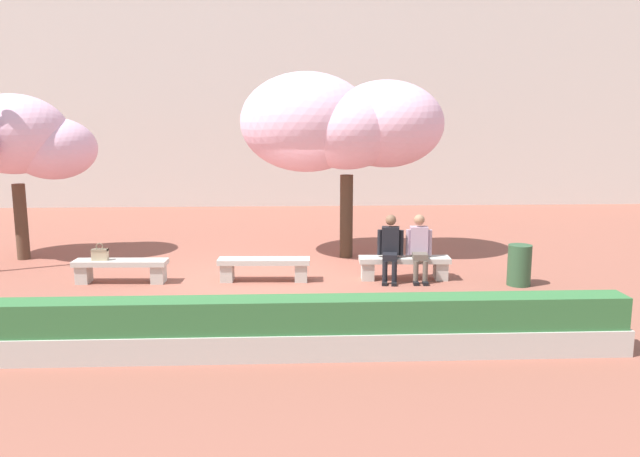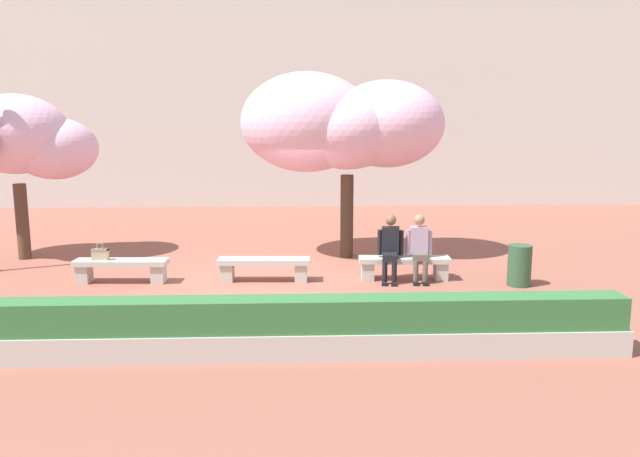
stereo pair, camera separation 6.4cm
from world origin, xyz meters
name	(u,v)px [view 1 (the left image)]	position (x,y,z in m)	size (l,w,h in m)	color
ground_plane	(264,281)	(0.00, 0.00, 0.00)	(100.00, 100.00, 0.00)	#8E5142
building_facade	(276,89)	(0.00, 12.89, 4.31)	(28.00, 4.00, 8.63)	beige
stone_bench_west_end	(121,267)	(-2.76, 0.00, 0.30)	(1.80, 0.49, 0.45)	#BCB7AD
stone_bench_near_west	(264,266)	(0.00, 0.00, 0.30)	(1.80, 0.49, 0.45)	#BCB7AD
stone_bench_center	(404,264)	(2.76, 0.00, 0.30)	(1.80, 0.49, 0.45)	#BCB7AD
person_seated_left	(390,245)	(2.46, -0.05, 0.70)	(0.50, 0.72, 1.29)	black
person_seated_right	(419,245)	(3.03, -0.05, 0.70)	(0.51, 0.70, 1.29)	black
handbag	(100,254)	(-3.14, 0.00, 0.58)	(0.30, 0.15, 0.34)	tan
cherry_tree_main	(342,125)	(1.69, 2.26, 3.00)	(4.58, 2.84, 4.18)	#473323
cherry_tree_secondary	(16,140)	(-5.54, 2.36, 2.67)	(3.41, 2.46, 3.68)	#513828
planter_hedge_foreground	(251,329)	(0.00, -4.00, 0.39)	(10.09, 0.50, 0.80)	#BCB7AD
trash_bin	(519,265)	(4.86, -0.54, 0.39)	(0.44, 0.44, 0.78)	#2D5133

